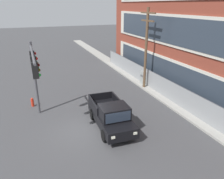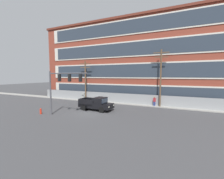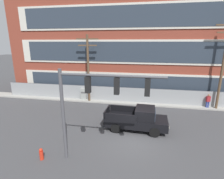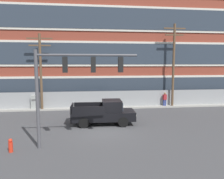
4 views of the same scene
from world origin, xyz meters
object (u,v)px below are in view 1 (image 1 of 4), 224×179
electrical_cabinet (143,78)px  fire_hydrant (32,102)px  utility_pole_near_corner (146,46)px  traffic_signal_mast (34,69)px  pickup_truck_black (111,116)px

electrical_cabinet → fire_hydrant: (1.22, -11.41, -0.41)m
fire_hydrant → utility_pole_near_corner: bearing=92.0°
traffic_signal_mast → fire_hydrant: (-3.38, -0.44, -3.82)m
pickup_truck_black → electrical_cabinet: (-6.93, 6.37, -0.15)m
pickup_truck_black → electrical_cabinet: 9.42m
traffic_signal_mast → fire_hydrant: 5.12m
traffic_signal_mast → fire_hydrant: size_ratio=7.55×
pickup_truck_black → electrical_cabinet: bearing=137.4°
utility_pole_near_corner → fire_hydrant: 11.77m
traffic_signal_mast → utility_pole_near_corner: (-3.75, 10.59, 0.25)m
utility_pole_near_corner → fire_hydrant: utility_pole_near_corner is taller
utility_pole_near_corner → electrical_cabinet: utility_pole_near_corner is taller
fire_hydrant → electrical_cabinet: bearing=96.1°
traffic_signal_mast → utility_pole_near_corner: 11.24m
traffic_signal_mast → pickup_truck_black: bearing=63.0°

